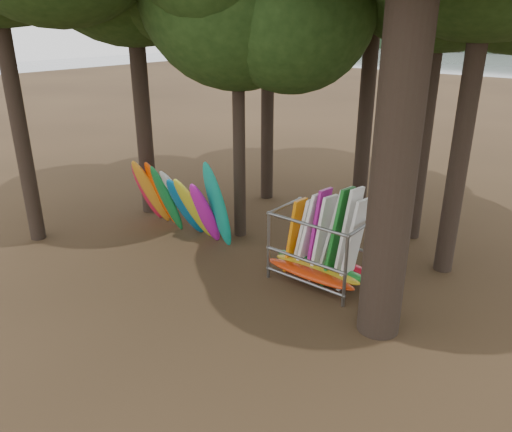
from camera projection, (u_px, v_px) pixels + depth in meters
The scene contains 3 objects.
ground at pixel (219, 273), 14.67m from camera, with size 120.00×120.00×0.00m, color #47331E.
kayak_row at pixel (178, 201), 16.74m from camera, with size 4.36×2.10×3.15m.
storage_rack at pixel (321, 250), 13.94m from camera, with size 3.17×1.57×2.91m.
Camera 1 is at (9.05, -9.40, 7.01)m, focal length 35.00 mm.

